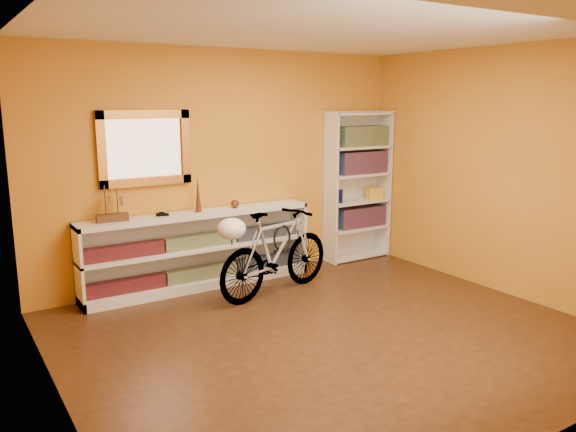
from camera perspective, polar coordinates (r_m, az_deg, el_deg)
floor at (r=5.20m, az=4.21°, el=-11.69°), size 4.50×4.00×0.01m
ceiling at (r=4.82m, az=4.69°, el=18.19°), size 4.50×4.00×0.01m
back_wall at (r=6.54m, az=-6.14°, el=4.94°), size 4.50×0.01×2.60m
left_wall at (r=3.95m, az=-22.83°, el=-0.24°), size 0.01×4.00×2.60m
right_wall at (r=6.44m, az=20.80°, el=4.15°), size 0.01×4.00×2.60m
gilt_mirror at (r=6.12m, az=-14.07°, el=6.57°), size 0.98×0.06×0.78m
wall_socket at (r=7.16m, az=0.60°, el=-2.98°), size 0.09×0.02×0.09m
console_unit at (r=6.35m, az=-8.79°, el=-3.36°), size 2.60×0.35×0.85m
cd_row_lower at (r=6.41m, az=-8.65°, el=-5.61°), size 2.50×0.13×0.14m
cd_row_upper at (r=6.31m, az=-8.75°, el=-2.44°), size 2.50×0.13×0.14m
model_ship at (r=5.93m, az=-17.19°, el=1.20°), size 0.32×0.14×0.37m
toy_car at (r=6.11m, az=-12.40°, el=0.01°), size 0.00×0.01×0.00m
bronze_ornament at (r=6.23m, az=-8.96°, el=2.13°), size 0.07×0.07×0.38m
decorative_orb at (r=6.43m, az=-5.32°, el=1.21°), size 0.09×0.09×0.09m
bookcase at (r=7.41m, az=6.95°, el=2.97°), size 0.90×0.30×1.90m
book_row_a at (r=7.51m, az=7.17°, el=-0.06°), size 0.70×0.22×0.26m
book_row_b at (r=7.40m, az=7.31°, el=5.33°), size 0.70×0.22×0.28m
book_row_c at (r=7.38m, az=7.38°, el=7.92°), size 0.70×0.22×0.25m
travel_mug at (r=7.23m, az=5.19°, el=1.98°), size 0.08×0.08×0.17m
red_tin at (r=7.24m, az=5.68°, el=7.61°), size 0.18×0.18×0.18m
yellow_bag at (r=7.56m, az=8.59°, el=2.24°), size 0.22×0.17×0.15m
bicycle at (r=6.06m, az=-1.21°, el=-3.63°), size 0.75×1.62×0.92m
helmet at (r=5.58m, az=-5.64°, el=-1.29°), size 0.28×0.27×0.21m
u_lock at (r=6.08m, az=-0.59°, el=-2.21°), size 0.21×0.02×0.21m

